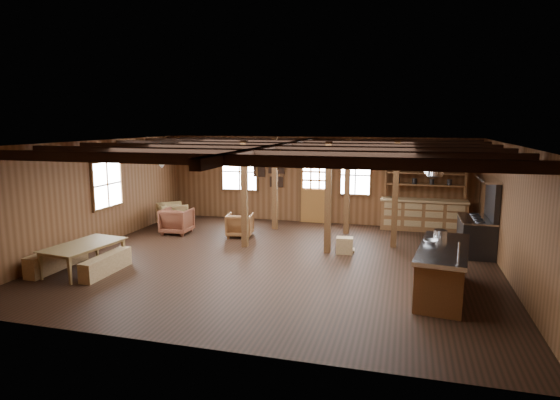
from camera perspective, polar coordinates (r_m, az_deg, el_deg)
name	(u,v)px	position (r m, az deg, el deg)	size (l,w,h in m)	color
room	(279,203)	(10.92, -0.17, -0.36)	(10.04, 9.04, 2.84)	black
ceiling_joists	(281,148)	(10.94, 0.08, 6.41)	(9.80, 8.82, 0.18)	black
timber_posts	(317,191)	(12.80, 4.55, 1.08)	(3.95, 2.35, 2.80)	#412012
back_door	(315,196)	(15.28, 4.26, 0.49)	(1.02, 0.08, 2.15)	brown
window_back_left	(240,172)	(15.89, -4.96, 3.45)	(1.32, 0.06, 1.32)	white
window_back_right	(356,175)	(15.00, 9.19, 3.00)	(1.02, 0.06, 1.32)	white
window_left	(107,184)	(13.49, -20.34, 1.80)	(0.14, 1.24, 1.32)	white
notice_boards	(271,172)	(15.53, -1.14, 3.49)	(1.08, 0.03, 0.90)	beige
back_counter	(423,211)	(14.83, 17.07, -1.28)	(2.55, 0.60, 2.45)	brown
pendant_lamps	(206,161)	(12.50, -8.96, 4.72)	(1.86, 2.36, 0.66)	#2B2B2D
pot_rack	(432,168)	(10.68, 18.07, 3.71)	(0.29, 3.00, 0.43)	#2B2B2D
kitchen_island	(443,270)	(9.54, 19.20, -8.07)	(1.20, 2.59, 1.20)	brown
step_stool	(345,245)	(11.91, 7.87, -5.50)	(0.46, 0.33, 0.41)	brown
commercial_range	(478,229)	(12.69, 23.03, -3.33)	(0.79, 1.54, 1.90)	#2B2B2D
dining_table	(86,258)	(11.23, -22.61, -6.53)	(1.76, 0.98, 0.62)	olive
bench_wall	(57,259)	(11.72, -25.51, -6.47)	(0.32, 1.69, 0.47)	brown
bench_aisle	(106,264)	(10.96, -20.41, -7.35)	(0.28, 1.51, 0.42)	brown
armchair_a	(177,221)	(14.15, -12.46, -2.51)	(0.81, 0.83, 0.76)	#5C2D1B
armchair_b	(240,225)	(13.52, -4.91, -3.06)	(0.72, 0.74, 0.67)	brown
armchair_c	(173,215)	(15.10, -12.96, -1.76)	(0.81, 0.84, 0.76)	olive
counter_pot	(440,234)	(10.09, 18.96, -3.92)	(0.26, 0.26, 0.16)	silver
bowl	(431,241)	(9.59, 17.87, -4.83)	(0.28, 0.28, 0.07)	silver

